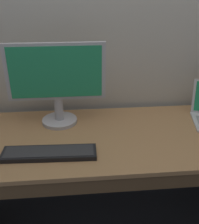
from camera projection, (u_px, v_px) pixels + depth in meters
desk at (125, 170)px, 1.54m from camera, size 1.88×0.67×0.75m
external_monitor at (57, 81)px, 1.45m from camera, size 0.53×0.20×0.47m
wired_keyboard at (49, 153)px, 1.26m from camera, size 0.45×0.13×0.02m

